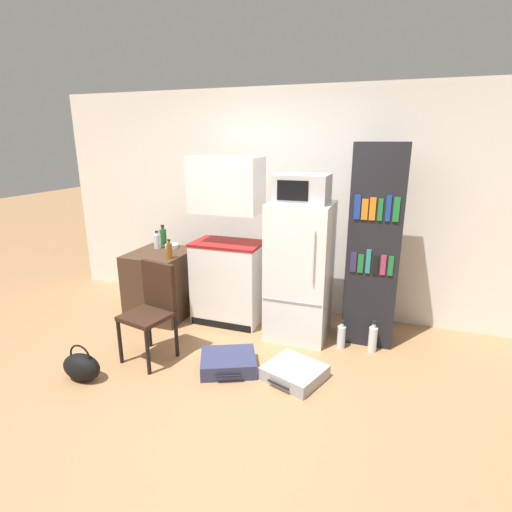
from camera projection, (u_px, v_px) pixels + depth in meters
name	position (u px, v px, depth m)	size (l,w,h in m)	color
ground_plane	(220.00, 397.00, 3.25)	(24.00, 24.00, 0.00)	#A3754C
wall_back	(305.00, 204.00, 4.63)	(6.40, 0.10, 2.58)	white
side_table	(162.00, 284.00, 4.69)	(0.64, 0.71, 0.77)	#422D1E
kitchen_hutch	(228.00, 250.00, 4.41)	(0.76, 0.49, 1.85)	white
refrigerator	(300.00, 271.00, 4.12)	(0.62, 0.62, 1.42)	white
microwave	(302.00, 188.00, 3.88)	(0.51, 0.41, 0.27)	#B7B7BC
bookshelf	(374.00, 247.00, 3.93)	(0.49, 0.35, 2.00)	black
bottle_green_tall	(163.00, 236.00, 4.87)	(0.08, 0.08, 0.25)	#1E6028
bottle_amber_beer	(169.00, 250.00, 4.31)	(0.06, 0.06, 0.21)	brown
bottle_clear_short	(157.00, 241.00, 4.71)	(0.08, 0.08, 0.21)	silver
bowl	(172.00, 246.00, 4.75)	(0.16, 0.16, 0.04)	silver
chair	(153.00, 303.00, 3.73)	(0.48, 0.48, 0.92)	black
suitcase_large_flat	(228.00, 362.00, 3.63)	(0.62, 0.58, 0.14)	navy
suitcase_small_flat	(294.00, 372.00, 3.49)	(0.59, 0.57, 0.11)	#99999E
handbag	(82.00, 367.00, 3.46)	(0.36, 0.20, 0.33)	black
water_bottle_front	(373.00, 339.00, 3.92)	(0.08, 0.08, 0.32)	silver
water_bottle_middle	(341.00, 336.00, 3.99)	(0.08, 0.08, 0.30)	silver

